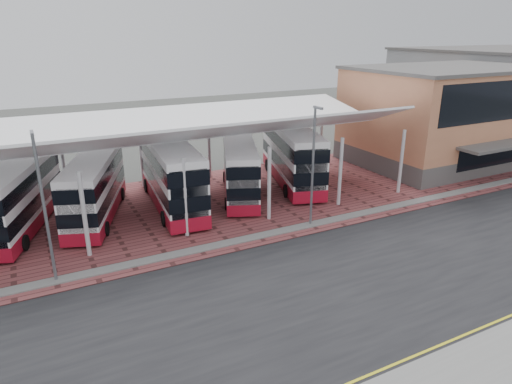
% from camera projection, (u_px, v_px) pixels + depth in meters
% --- Properties ---
extents(ground, '(140.00, 140.00, 0.00)m').
position_uv_depth(ground, '(344.00, 273.00, 24.81)').
color(ground, '#454743').
extents(road, '(120.00, 14.00, 0.02)m').
position_uv_depth(road, '(356.00, 282.00, 23.97)').
color(road, black).
rests_on(road, ground).
extents(forecourt, '(72.00, 16.00, 0.06)m').
position_uv_depth(forecourt, '(264.00, 195.00, 36.55)').
color(forecourt, brown).
rests_on(forecourt, ground).
extents(sidewalk, '(120.00, 4.00, 0.14)m').
position_uv_depth(sidewalk, '(492.00, 378.00, 17.25)').
color(sidewalk, slate).
rests_on(sidewalk, ground).
extents(north_kerb, '(120.00, 0.80, 0.14)m').
position_uv_depth(north_kerb, '(286.00, 230.00, 29.97)').
color(north_kerb, slate).
rests_on(north_kerb, ground).
extents(yellow_line_near, '(120.00, 0.12, 0.01)m').
position_uv_depth(yellow_line_near, '(449.00, 348.00, 18.94)').
color(yellow_line_near, yellow).
rests_on(yellow_line_near, road).
extents(yellow_line_far, '(120.00, 0.12, 0.01)m').
position_uv_depth(yellow_line_far, '(443.00, 344.00, 19.19)').
color(yellow_line_far, yellow).
rests_on(yellow_line_far, road).
extents(canopy, '(37.00, 11.63, 7.07)m').
position_uv_depth(canopy, '(157.00, 132.00, 31.94)').
color(canopy, silver).
rests_on(canopy, ground).
extents(terminal, '(18.40, 14.40, 9.25)m').
position_uv_depth(terminal, '(447.00, 115.00, 44.85)').
color(terminal, '#555251').
rests_on(terminal, ground).
extents(lamp_west, '(0.16, 0.90, 8.07)m').
position_uv_depth(lamp_west, '(44.00, 204.00, 22.55)').
color(lamp_west, slate).
rests_on(lamp_west, ground).
extents(lamp_east, '(0.16, 0.90, 8.07)m').
position_uv_depth(lamp_east, '(313.00, 164.00, 29.46)').
color(lamp_east, slate).
rests_on(lamp_east, ground).
extents(bus_1, '(5.93, 10.88, 4.40)m').
position_uv_depth(bus_1, '(18.00, 197.00, 29.59)').
color(bus_1, white).
rests_on(bus_1, forecourt).
extents(bus_2, '(5.83, 10.57, 4.28)m').
position_uv_depth(bus_2, '(95.00, 188.00, 31.50)').
color(bus_2, white).
rests_on(bus_2, forecourt).
extents(bus_3, '(3.80, 11.91, 4.83)m').
position_uv_depth(bus_3, '(171.00, 174.00, 33.61)').
color(bus_3, white).
rests_on(bus_3, forecourt).
extents(bus_4, '(6.10, 10.40, 4.23)m').
position_uv_depth(bus_4, '(240.00, 169.00, 35.90)').
color(bus_4, white).
rests_on(bus_4, forecourt).
extents(bus_5, '(6.08, 12.03, 4.85)m').
position_uv_depth(bus_5, '(292.00, 155.00, 38.80)').
color(bus_5, white).
rests_on(bus_5, forecourt).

